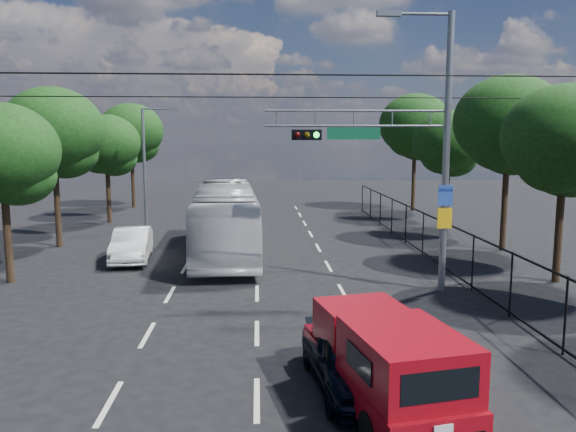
{
  "coord_description": "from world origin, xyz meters",
  "views": [
    {
      "loc": [
        0.05,
        -10.94,
        5.34
      ],
      "look_at": [
        1.04,
        7.31,
        2.8
      ],
      "focal_mm": 35.0,
      "sensor_mm": 36.0,
      "label": 1
    }
  ],
  "objects": [
    {
      "name": "tree_right_d",
      "position": [
        11.42,
        22.02,
        4.85
      ],
      "size": [
        4.32,
        4.32,
        7.02
      ],
      "color": "black",
      "rests_on": "ground"
    },
    {
      "name": "streetlight_left",
      "position": [
        -6.33,
        22.0,
        3.94
      ],
      "size": [
        2.09,
        0.22,
        7.08
      ],
      "color": "slate",
      "rests_on": "ground"
    },
    {
      "name": "tree_left_d",
      "position": [
        -9.38,
        25.02,
        4.72
      ],
      "size": [
        4.2,
        4.2,
        6.83
      ],
      "color": "black",
      "rests_on": "ground"
    },
    {
      "name": "tree_right_c",
      "position": [
        11.82,
        15.02,
        5.73
      ],
      "size": [
        5.1,
        5.1,
        8.29
      ],
      "color": "black",
      "rests_on": "ground"
    },
    {
      "name": "red_pickup",
      "position": [
        2.52,
        -0.4,
        1.0
      ],
      "size": [
        2.76,
        5.3,
        1.88
      ],
      "color": "black",
      "rests_on": "ground"
    },
    {
      "name": "utility_wires",
      "position": [
        0.0,
        8.83,
        7.23
      ],
      "size": [
        22.0,
        5.04,
        0.74
      ],
      "color": "black",
      "rests_on": "ground"
    },
    {
      "name": "tree_left_c",
      "position": [
        -9.78,
        17.02,
        5.4
      ],
      "size": [
        4.8,
        4.8,
        7.8
      ],
      "color": "black",
      "rests_on": "ground"
    },
    {
      "name": "ground",
      "position": [
        0.0,
        0.0,
        0.0
      ],
      "size": [
        120.0,
        120.0,
        0.0
      ],
      "primitive_type": "plane",
      "color": "black",
      "rests_on": "ground"
    },
    {
      "name": "tree_right_b",
      "position": [
        11.22,
        9.02,
        5.06
      ],
      "size": [
        4.5,
        4.5,
        7.31
      ],
      "color": "black",
      "rests_on": "ground"
    },
    {
      "name": "fence_right",
      "position": [
        7.6,
        12.17,
        1.03
      ],
      "size": [
        0.06,
        34.03,
        2.0
      ],
      "color": "black",
      "rests_on": "ground"
    },
    {
      "name": "tree_right_e",
      "position": [
        11.62,
        30.02,
        5.94
      ],
      "size": [
        5.28,
        5.28,
        8.58
      ],
      "color": "black",
      "rests_on": "ground"
    },
    {
      "name": "lane_markings",
      "position": [
        -0.0,
        14.0,
        0.01
      ],
      "size": [
        6.12,
        38.0,
        0.01
      ],
      "color": "beige",
      "rests_on": "ground"
    },
    {
      "name": "tree_left_b",
      "position": [
        -9.18,
        10.02,
        4.58
      ],
      "size": [
        4.08,
        4.08,
        6.63
      ],
      "color": "black",
      "rests_on": "ground"
    },
    {
      "name": "tree_left_e",
      "position": [
        -9.58,
        33.02,
        5.53
      ],
      "size": [
        4.92,
        4.92,
        7.99
      ],
      "color": "black",
      "rests_on": "ground"
    },
    {
      "name": "signal_mast",
      "position": [
        5.28,
        7.99,
        5.24
      ],
      "size": [
        6.43,
        0.39,
        9.5
      ],
      "color": "slate",
      "rests_on": "ground"
    },
    {
      "name": "white_van",
      "position": [
        -5.5,
        13.61,
        0.71
      ],
      "size": [
        1.95,
        4.45,
        1.42
      ],
      "primitive_type": "imported",
      "rotation": [
        0.0,
        0.0,
        0.1
      ],
      "color": "white",
      "rests_on": "ground"
    },
    {
      "name": "navy_hatchback",
      "position": [
        1.99,
        0.48,
        0.67
      ],
      "size": [
        1.98,
        4.08,
        1.34
      ],
      "primitive_type": "imported",
      "rotation": [
        0.0,
        0.0,
        0.1
      ],
      "color": "black",
      "rests_on": "ground"
    },
    {
      "name": "white_bus",
      "position": [
        -1.47,
        14.82,
        1.63
      ],
      "size": [
        3.35,
        11.81,
        3.25
      ],
      "primitive_type": "imported",
      "rotation": [
        0.0,
        0.0,
        0.05
      ],
      "color": "silver",
      "rests_on": "ground"
    }
  ]
}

